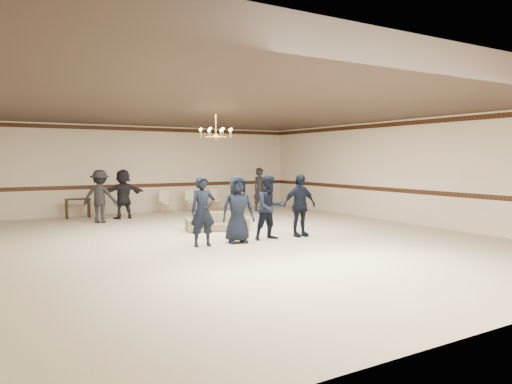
% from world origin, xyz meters
% --- Properties ---
extents(room, '(12.01, 14.01, 3.21)m').
position_xyz_m(room, '(0.00, 0.00, 1.60)').
color(room, '#BCB191').
rests_on(room, ground).
extents(chair_rail, '(12.00, 0.02, 0.14)m').
position_xyz_m(chair_rail, '(0.00, 6.99, 1.00)').
color(chair_rail, '#351C0F').
rests_on(chair_rail, wall_back).
extents(crown_molding, '(12.00, 0.02, 0.14)m').
position_xyz_m(crown_molding, '(0.00, 6.99, 3.08)').
color(crown_molding, '#351C0F').
rests_on(crown_molding, wall_back).
extents(chandelier, '(0.94, 0.94, 0.89)m').
position_xyz_m(chandelier, '(0.00, 1.00, 2.88)').
color(chandelier, '#C18C3E').
rests_on(chandelier, ceiling).
extents(boy_a, '(0.62, 0.44, 1.60)m').
position_xyz_m(boy_a, '(-1.03, -0.42, 0.80)').
color(boy_a, black).
rests_on(boy_a, floor).
extents(boy_b, '(0.87, 0.66, 1.60)m').
position_xyz_m(boy_b, '(-0.13, -0.42, 0.80)').
color(boy_b, black).
rests_on(boy_b, floor).
extents(boy_c, '(0.81, 0.65, 1.60)m').
position_xyz_m(boy_c, '(0.77, -0.42, 0.80)').
color(boy_c, black).
rests_on(boy_c, floor).
extents(boy_d, '(0.96, 0.46, 1.60)m').
position_xyz_m(boy_d, '(1.67, -0.42, 0.80)').
color(boy_d, black).
rests_on(boy_d, floor).
extents(settee, '(1.84, 1.11, 0.50)m').
position_xyz_m(settee, '(0.31, 1.58, 0.25)').
color(settee, '#6E6B49').
rests_on(settee, floor).
extents(adult_left, '(1.23, 1.08, 1.65)m').
position_xyz_m(adult_left, '(-2.13, 4.84, 0.83)').
color(adult_left, black).
rests_on(adult_left, floor).
extents(adult_mid, '(1.57, 0.64, 1.65)m').
position_xyz_m(adult_mid, '(-1.23, 5.54, 0.83)').
color(adult_mid, black).
rests_on(adult_mid, floor).
extents(adult_right, '(0.62, 0.42, 1.65)m').
position_xyz_m(adult_right, '(3.87, 5.14, 0.83)').
color(adult_right, black).
rests_on(adult_right, floor).
extents(banquet_chair_left, '(0.44, 0.44, 0.84)m').
position_xyz_m(banquet_chair_left, '(0.48, 6.20, 0.42)').
color(banquet_chair_left, beige).
rests_on(banquet_chair_left, floor).
extents(banquet_chair_mid, '(0.43, 0.43, 0.84)m').
position_xyz_m(banquet_chair_mid, '(1.48, 6.20, 0.42)').
color(banquet_chair_mid, beige).
rests_on(banquet_chair_mid, floor).
extents(banquet_chair_right, '(0.45, 0.45, 0.84)m').
position_xyz_m(banquet_chair_right, '(2.48, 6.20, 0.42)').
color(banquet_chair_right, beige).
rests_on(banquet_chair_right, floor).
extents(console_table, '(0.81, 0.36, 0.67)m').
position_xyz_m(console_table, '(-2.52, 6.40, 0.34)').
color(console_table, '#311D10').
rests_on(console_table, floor).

